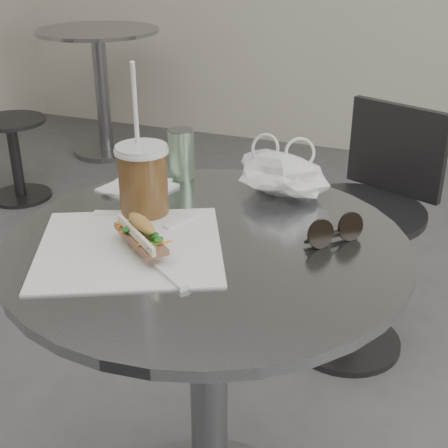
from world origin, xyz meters
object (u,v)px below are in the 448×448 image
(bg_table, at_px, (101,77))
(chair_far, at_px, (361,247))
(sunglasses, at_px, (335,232))
(bg_chair, at_px, (7,145))
(iced_coffee, at_px, (143,179))
(banh_mi, at_px, (141,235))
(drink_can, at_px, (181,154))
(cafe_table, at_px, (209,359))

(bg_table, bearing_deg, chair_far, -37.52)
(chair_far, height_order, sunglasses, sunglasses)
(bg_chair, height_order, iced_coffee, iced_coffee)
(bg_chair, relative_size, sunglasses, 6.13)
(banh_mi, relative_size, sunglasses, 1.74)
(drink_can, bearing_deg, bg_table, 126.47)
(bg_table, bearing_deg, sunglasses, -49.31)
(bg_table, height_order, chair_far, chair_far)
(banh_mi, distance_m, drink_can, 0.37)
(cafe_table, height_order, bg_chair, cafe_table)
(iced_coffee, relative_size, drink_can, 2.71)
(banh_mi, bearing_deg, sunglasses, 65.99)
(iced_coffee, bearing_deg, chair_far, 66.09)
(sunglasses, xyz_separation_m, drink_can, (-0.40, 0.20, 0.04))
(chair_far, xyz_separation_m, bg_chair, (-1.84, 0.56, -0.06))
(bg_table, bearing_deg, banh_mi, -56.55)
(chair_far, bearing_deg, bg_chair, 5.81)
(cafe_table, relative_size, sunglasses, 7.15)
(sunglasses, bearing_deg, bg_chair, 96.48)
(bg_table, bearing_deg, bg_chair, -94.55)
(bg_chair, bearing_deg, cafe_table, -16.02)
(cafe_table, bearing_deg, banh_mi, -138.50)
(bg_table, relative_size, chair_far, 0.95)
(iced_coffee, bearing_deg, bg_table, 123.92)
(sunglasses, bearing_deg, drink_can, 104.89)
(bg_table, height_order, sunglasses, sunglasses)
(cafe_table, xyz_separation_m, drink_can, (-0.18, 0.28, 0.33))
(cafe_table, relative_size, drink_can, 6.62)
(chair_far, distance_m, bg_chair, 1.92)
(bg_chair, distance_m, iced_coffee, 2.07)
(cafe_table, bearing_deg, iced_coffee, 157.94)
(chair_far, bearing_deg, sunglasses, 116.23)
(bg_chair, height_order, drink_can, drink_can)
(iced_coffee, distance_m, sunglasses, 0.39)
(bg_table, distance_m, drink_can, 2.41)
(bg_table, relative_size, banh_mi, 4.01)
(bg_table, xyz_separation_m, sunglasses, (1.82, -2.12, 0.30))
(bg_chair, bearing_deg, chair_far, 7.07)
(bg_table, height_order, drink_can, drink_can)
(banh_mi, xyz_separation_m, iced_coffee, (-0.07, 0.15, 0.04))
(iced_coffee, relative_size, sunglasses, 2.93)
(chair_far, xyz_separation_m, sunglasses, (0.05, -0.76, 0.41))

